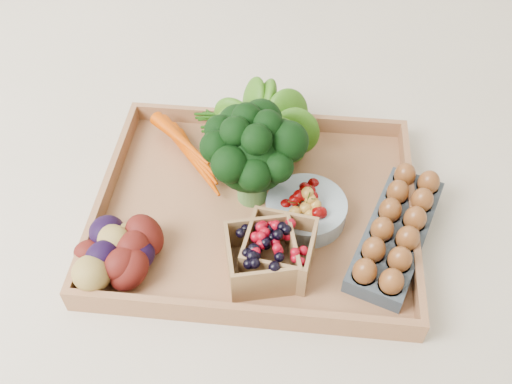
# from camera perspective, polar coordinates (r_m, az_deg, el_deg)

# --- Properties ---
(ground) EXTENTS (4.00, 4.00, 0.00)m
(ground) POSITION_cam_1_polar(r_m,az_deg,el_deg) (1.02, 0.00, -2.22)
(ground) COLOR beige
(ground) RESTS_ON ground
(tray) EXTENTS (0.55, 0.45, 0.01)m
(tray) POSITION_cam_1_polar(r_m,az_deg,el_deg) (1.02, 0.00, -1.95)
(tray) COLOR #9D6942
(tray) RESTS_ON ground
(carrots) EXTENTS (0.19, 0.14, 0.05)m
(carrots) POSITION_cam_1_polar(r_m,az_deg,el_deg) (1.09, -6.81, 4.27)
(carrots) COLOR #C03E00
(carrots) RESTS_ON tray
(lettuce) EXTENTS (0.13, 0.13, 0.13)m
(lettuce) POSITION_cam_1_polar(r_m,az_deg,el_deg) (1.07, 0.57, 7.00)
(lettuce) COLOR #28580D
(lettuce) RESTS_ON tray
(broccoli) EXTENTS (0.18, 0.18, 0.14)m
(broccoli) POSITION_cam_1_polar(r_m,az_deg,el_deg) (0.98, -0.42, 2.20)
(broccoli) COLOR black
(broccoli) RESTS_ON tray
(cherry_bowl) EXTENTS (0.14, 0.14, 0.04)m
(cherry_bowl) POSITION_cam_1_polar(r_m,az_deg,el_deg) (0.99, 5.01, -1.80)
(cherry_bowl) COLOR #8C9EA5
(cherry_bowl) RESTS_ON tray
(egg_carton) EXTENTS (0.18, 0.29, 0.03)m
(egg_carton) POSITION_cam_1_polar(r_m,az_deg,el_deg) (0.99, 13.79, -4.12)
(egg_carton) COLOR #3B454C
(egg_carton) RESTS_ON tray
(potatoes) EXTENTS (0.16, 0.16, 0.09)m
(potatoes) POSITION_cam_1_polar(r_m,az_deg,el_deg) (0.93, -13.70, -5.71)
(potatoes) COLOR #400D0A
(potatoes) RESTS_ON tray
(punnet_blackberry) EXTENTS (0.13, 0.13, 0.07)m
(punnet_blackberry) POSITION_cam_1_polar(r_m,az_deg,el_deg) (0.90, 0.54, -6.56)
(punnet_blackberry) COLOR black
(punnet_blackberry) RESTS_ON tray
(punnet_raspberry) EXTENTS (0.12, 0.12, 0.07)m
(punnet_raspberry) POSITION_cam_1_polar(r_m,az_deg,el_deg) (0.91, 2.33, -5.83)
(punnet_raspberry) COLOR maroon
(punnet_raspberry) RESTS_ON tray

